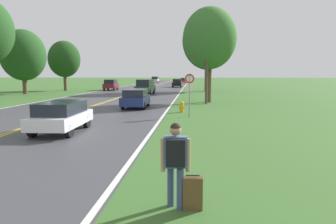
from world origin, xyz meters
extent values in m
cylinder|color=#38476B|center=(7.75, 2.42, 0.41)|extent=(0.14, 0.14, 0.82)
cylinder|color=#38476B|center=(7.94, 2.27, 0.41)|extent=(0.14, 0.14, 0.82)
cube|color=#4C6B93|center=(7.85, 2.34, 1.13)|extent=(0.45, 0.21, 0.62)
sphere|color=tan|center=(7.85, 2.34, 1.56)|extent=(0.22, 0.22, 0.22)
sphere|color=#2D2319|center=(7.85, 2.34, 1.60)|extent=(0.20, 0.20, 0.20)
cylinder|color=tan|center=(7.60, 2.33, 1.07)|extent=(0.09, 0.09, 0.65)
cylinder|color=tan|center=(8.09, 2.36, 1.07)|extent=(0.09, 0.09, 0.65)
cube|color=black|center=(7.86, 2.16, 1.16)|extent=(0.37, 0.19, 0.52)
cube|color=brown|center=(8.18, 2.29, 0.32)|extent=(0.39, 0.18, 0.64)
cylinder|color=black|center=(8.18, 2.29, 0.68)|extent=(0.27, 0.04, 0.02)
cylinder|color=gold|center=(7.39, 17.07, 0.29)|extent=(0.28, 0.28, 0.58)
sphere|color=gold|center=(7.39, 17.07, 0.64)|extent=(0.27, 0.27, 0.27)
cylinder|color=gold|center=(7.58, 17.07, 0.36)|extent=(0.08, 0.10, 0.10)
cylinder|color=gold|center=(7.21, 17.07, 0.36)|extent=(0.08, 0.10, 0.10)
cylinder|color=gray|center=(7.94, 15.01, 1.29)|extent=(0.07, 0.07, 2.59)
cylinder|color=silver|center=(7.94, 14.99, 2.34)|extent=(0.60, 0.02, 0.60)
torus|color=red|center=(7.94, 14.98, 2.34)|extent=(0.55, 0.07, 0.55)
cube|color=silver|center=(7.94, 14.99, 1.79)|extent=(0.44, 0.02, 0.44)
cylinder|color=brown|center=(9.31, 23.04, 3.58)|extent=(0.24, 0.24, 7.16)
cube|color=brown|center=(9.31, 23.04, 6.56)|extent=(1.80, 0.12, 0.10)
cylinder|color=brown|center=(-11.83, 42.17, 1.41)|extent=(0.49, 0.49, 2.82)
ellipsoid|color=#1E4219|center=(-11.83, 42.17, 4.88)|extent=(4.86, 4.86, 5.59)
cylinder|color=brown|center=(9.58, 24.53, 1.87)|extent=(0.48, 0.48, 3.75)
ellipsoid|color=#386B2D|center=(9.58, 24.53, 5.80)|extent=(4.83, 4.83, 5.56)
cylinder|color=brown|center=(-13.78, 34.17, 1.30)|extent=(0.57, 0.57, 2.59)
ellipsoid|color=#234C1E|center=(-13.78, 34.17, 5.01)|extent=(5.69, 5.69, 6.54)
cylinder|color=#473828|center=(10.20, 42.14, 2.17)|extent=(0.75, 0.75, 4.34)
ellipsoid|color=#234C1E|center=(10.20, 42.14, 7.52)|extent=(7.48, 7.48, 8.60)
cylinder|color=black|center=(3.08, 8.48, 0.36)|extent=(0.23, 0.72, 0.72)
cylinder|color=black|center=(1.53, 8.42, 0.36)|extent=(0.23, 0.72, 0.72)
cylinder|color=black|center=(2.99, 10.80, 0.36)|extent=(0.23, 0.72, 0.72)
cylinder|color=black|center=(1.44, 10.74, 0.36)|extent=(0.23, 0.72, 0.72)
cube|color=white|center=(2.26, 9.61, 0.58)|extent=(1.89, 3.81, 0.53)
cube|color=#1E232D|center=(2.26, 9.61, 1.11)|extent=(1.63, 2.68, 0.53)
cylinder|color=black|center=(4.54, 18.30, 0.30)|extent=(0.21, 0.60, 0.60)
cylinder|color=black|center=(2.99, 18.27, 0.30)|extent=(0.21, 0.60, 0.60)
cylinder|color=black|center=(4.49, 20.79, 0.30)|extent=(0.21, 0.60, 0.60)
cylinder|color=black|center=(2.94, 20.76, 0.30)|extent=(0.21, 0.60, 0.60)
cube|color=navy|center=(3.74, 19.53, 0.59)|extent=(1.83, 4.04, 0.64)
cube|color=#1E232D|center=(3.74, 19.53, 1.18)|extent=(1.59, 2.84, 0.53)
cylinder|color=black|center=(2.77, 33.31, 0.39)|extent=(0.24, 0.80, 0.79)
cylinder|color=black|center=(1.11, 33.39, 0.39)|extent=(0.24, 0.80, 0.79)
cylinder|color=black|center=(2.91, 36.28, 0.39)|extent=(0.24, 0.80, 0.79)
cylinder|color=black|center=(1.26, 36.36, 0.39)|extent=(0.24, 0.80, 0.79)
cube|color=#1E472D|center=(2.01, 34.84, 0.72)|extent=(2.08, 4.89, 0.73)
cube|color=#1E232D|center=(2.01, 34.84, 1.50)|extent=(1.79, 3.44, 0.83)
cylinder|color=black|center=(-5.88, 45.07, 0.39)|extent=(0.24, 0.80, 0.79)
cylinder|color=black|center=(-4.31, 45.15, 0.39)|extent=(0.24, 0.80, 0.79)
cylinder|color=black|center=(-5.76, 42.64, 0.39)|extent=(0.24, 0.80, 0.79)
cylinder|color=black|center=(-4.19, 42.72, 0.39)|extent=(0.24, 0.80, 0.79)
cube|color=maroon|center=(-5.04, 43.90, 0.72)|extent=(1.97, 4.00, 0.73)
cube|color=#1E232D|center=(-5.04, 43.90, 1.40)|extent=(1.69, 2.81, 0.64)
cylinder|color=black|center=(5.74, 54.47, 0.33)|extent=(0.20, 0.66, 0.66)
cylinder|color=black|center=(4.14, 54.48, 0.33)|extent=(0.20, 0.66, 0.66)
cylinder|color=black|center=(5.75, 57.03, 0.33)|extent=(0.20, 0.66, 0.66)
cylinder|color=black|center=(4.14, 57.04, 0.33)|extent=(0.20, 0.66, 0.66)
cube|color=black|center=(4.94, 55.75, 0.61)|extent=(1.81, 4.13, 0.62)
cube|color=#1E232D|center=(4.94, 55.92, 1.26)|extent=(1.59, 2.27, 0.69)
cylinder|color=black|center=(6.10, 82.29, 0.34)|extent=(0.20, 0.68, 0.68)
cylinder|color=black|center=(4.41, 82.29, 0.34)|extent=(0.20, 0.68, 0.68)
cylinder|color=black|center=(6.11, 84.76, 0.34)|extent=(0.20, 0.68, 0.68)
cylinder|color=black|center=(4.42, 84.77, 0.34)|extent=(0.20, 0.68, 0.68)
cube|color=#A81E1E|center=(5.26, 83.53, 0.61)|extent=(1.90, 3.99, 0.60)
cube|color=#1E232D|center=(5.26, 83.69, 1.17)|extent=(1.67, 2.20, 0.52)
cylinder|color=black|center=(-4.50, 90.60, 0.32)|extent=(0.22, 0.64, 0.63)
cylinder|color=black|center=(-2.75, 90.54, 0.32)|extent=(0.22, 0.64, 0.63)
cylinder|color=black|center=(-4.59, 87.96, 0.32)|extent=(0.22, 0.64, 0.63)
cylinder|color=black|center=(-2.84, 87.91, 0.32)|extent=(0.22, 0.64, 0.63)
cube|color=silver|center=(-3.67, 89.25, 0.63)|extent=(2.09, 4.31, 0.69)
cube|color=#1E232D|center=(-3.67, 89.25, 1.36)|extent=(1.81, 3.03, 0.77)
camera|label=1|loc=(8.18, -3.28, 2.63)|focal=32.00mm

